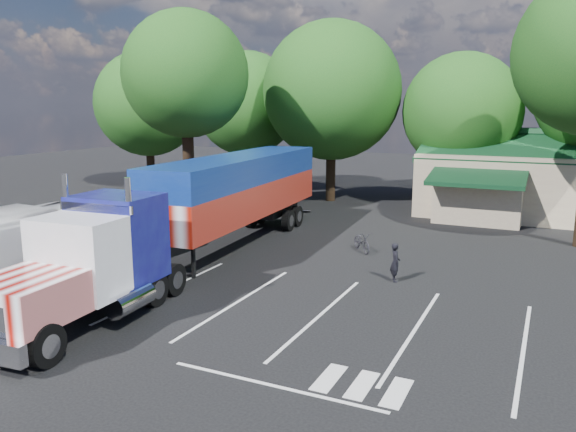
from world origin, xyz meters
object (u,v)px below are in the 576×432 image
at_px(tour_bus, 33,244).
at_px(bicycle, 362,241).
at_px(semi_truck, 211,202).
at_px(woman, 395,262).

bearing_deg(tour_bus, bicycle, 47.20).
height_order(semi_truck, tour_bus, semi_truck).
bearing_deg(semi_truck, bicycle, 31.92).
relative_size(semi_truck, bicycle, 12.10).
relative_size(semi_truck, woman, 14.38).
xyz_separation_m(semi_truck, bicycle, (5.87, 4.26, -2.19)).
xyz_separation_m(bicycle, tour_bus, (-10.47, -10.23, 1.04)).
relative_size(woman, bicycle, 0.84).
distance_m(semi_truck, woman, 8.78).
bearing_deg(bicycle, tour_bus, -174.92).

